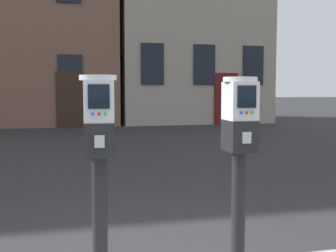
% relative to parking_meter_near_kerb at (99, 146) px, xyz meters
% --- Properties ---
extents(parking_meter_near_kerb, '(0.23, 0.26, 1.33)m').
position_rel_parking_meter_near_kerb_xyz_m(parking_meter_near_kerb, '(0.00, 0.00, 0.00)').
color(parking_meter_near_kerb, black).
rests_on(parking_meter_near_kerb, sidewalk_slab).
extents(parking_meter_twin_adjacent, '(0.23, 0.26, 1.32)m').
position_rel_parking_meter_near_kerb_xyz_m(parking_meter_twin_adjacent, '(0.89, -0.00, -0.00)').
color(parking_meter_twin_adjacent, black).
rests_on(parking_meter_twin_adjacent, sidewalk_slab).
extents(townhouse_green_painted, '(7.46, 6.69, 10.44)m').
position_rel_parking_meter_near_kerb_xyz_m(townhouse_green_painted, '(-1.75, 17.04, 4.17)').
color(townhouse_green_painted, brown).
rests_on(townhouse_green_painted, ground_plane).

